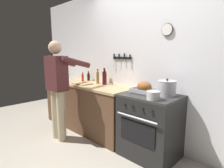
% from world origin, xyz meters
% --- Properties ---
extents(wall_back, '(6.00, 0.13, 2.60)m').
position_xyz_m(wall_back, '(0.00, 1.35, 1.30)').
color(wall_back, silver).
rests_on(wall_back, ground).
extents(counter_block, '(2.03, 0.65, 0.90)m').
position_xyz_m(counter_block, '(-1.21, 0.99, 0.46)').
color(counter_block, brown).
rests_on(counter_block, ground).
extents(stove, '(0.76, 0.67, 0.90)m').
position_xyz_m(stove, '(0.22, 0.99, 0.45)').
color(stove, black).
rests_on(stove, ground).
extents(person_cook, '(0.51, 0.63, 1.66)m').
position_xyz_m(person_cook, '(-1.19, 0.38, 0.95)').
color(person_cook, '#C6B793').
rests_on(person_cook, ground).
extents(roasting_pan, '(0.35, 0.26, 0.17)m').
position_xyz_m(roasting_pan, '(0.09, 1.01, 0.97)').
color(roasting_pan, '#B7B7BC').
rests_on(roasting_pan, stove).
extents(stock_pot, '(0.24, 0.24, 0.23)m').
position_xyz_m(stock_pot, '(0.40, 1.08, 1.00)').
color(stock_pot, '#B7B7BC').
rests_on(stock_pot, stove).
extents(saucepan, '(0.17, 0.17, 0.11)m').
position_xyz_m(saucepan, '(0.38, 0.77, 0.95)').
color(saucepan, '#B7B7BC').
rests_on(saucepan, stove).
extents(cutting_board, '(0.36, 0.24, 0.02)m').
position_xyz_m(cutting_board, '(-1.19, 0.87, 0.91)').
color(cutting_board, tan).
rests_on(cutting_board, counter_block).
extents(bottle_cooking_oil, '(0.07, 0.07, 0.24)m').
position_xyz_m(bottle_cooking_oil, '(-0.94, 1.23, 1.00)').
color(bottle_cooking_oil, gold).
rests_on(bottle_cooking_oil, counter_block).
extents(bottle_vinegar, '(0.06, 0.06, 0.27)m').
position_xyz_m(bottle_vinegar, '(-1.02, 1.11, 1.01)').
color(bottle_vinegar, '#997F4C').
rests_on(bottle_vinegar, counter_block).
extents(bottle_wine_red, '(0.08, 0.08, 0.30)m').
position_xyz_m(bottle_wine_red, '(-0.83, 1.11, 1.03)').
color(bottle_wine_red, '#47141E').
rests_on(bottle_wine_red, counter_block).
extents(bottle_hot_sauce, '(0.05, 0.05, 0.19)m').
position_xyz_m(bottle_hot_sauce, '(-1.44, 1.08, 0.98)').
color(bottle_hot_sauce, red).
rests_on(bottle_hot_sauce, counter_block).
extents(bottle_soy_sauce, '(0.06, 0.06, 0.19)m').
position_xyz_m(bottle_soy_sauce, '(-1.43, 1.23, 0.98)').
color(bottle_soy_sauce, black).
rests_on(bottle_soy_sauce, counter_block).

